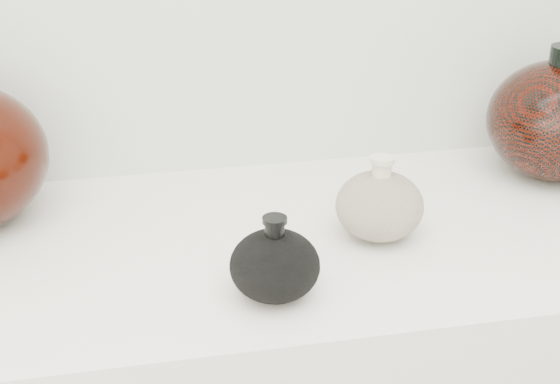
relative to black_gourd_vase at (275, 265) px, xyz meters
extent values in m
cube|color=silver|center=(0.01, 0.15, -0.06)|extent=(1.20, 0.50, 0.03)
ellipsoid|color=black|center=(0.00, 0.00, 0.00)|extent=(0.12, 0.12, 0.08)
cylinder|color=black|center=(0.00, 0.00, 0.05)|extent=(0.03, 0.03, 0.03)
cylinder|color=black|center=(0.00, 0.00, 0.06)|extent=(0.03, 0.03, 0.01)
ellipsoid|color=beige|center=(0.17, 0.12, 0.00)|extent=(0.15, 0.15, 0.09)
cylinder|color=beige|center=(0.17, 0.12, 0.06)|extent=(0.03, 0.03, 0.03)
cylinder|color=beige|center=(0.17, 0.12, 0.07)|extent=(0.04, 0.04, 0.01)
ellipsoid|color=black|center=(0.51, 0.26, 0.05)|extent=(0.26, 0.26, 0.19)
camera|label=1|loc=(-0.15, -0.78, 0.47)|focal=50.00mm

